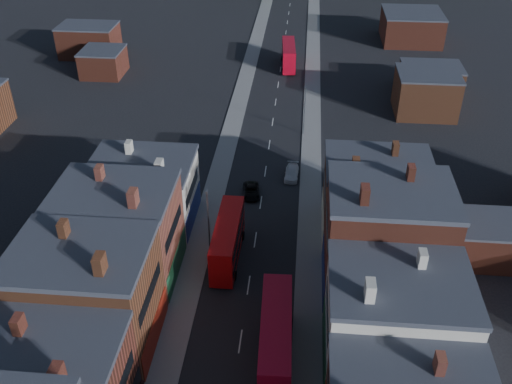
% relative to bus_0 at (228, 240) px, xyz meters
% --- Properties ---
extents(pavement_west, '(3.00, 200.00, 0.12)m').
position_rel_bus_0_xyz_m(pavement_west, '(-3.68, 21.56, -2.56)').
color(pavement_west, gray).
rests_on(pavement_west, ground).
extents(pavement_east, '(3.00, 200.00, 0.12)m').
position_rel_bus_0_xyz_m(pavement_east, '(9.32, 21.56, -2.56)').
color(pavement_east, gray).
rests_on(pavement_east, ground).
extents(lamp_post_2, '(0.25, 0.70, 8.12)m').
position_rel_bus_0_xyz_m(lamp_post_2, '(-2.38, 1.56, 2.08)').
color(lamp_post_2, slate).
rests_on(lamp_post_2, ground).
extents(lamp_post_3, '(0.25, 0.70, 8.12)m').
position_rel_bus_0_xyz_m(lamp_post_3, '(8.02, 31.56, 2.08)').
color(lamp_post_3, slate).
rests_on(lamp_post_3, ground).
extents(bus_0, '(2.92, 11.26, 4.85)m').
position_rel_bus_0_xyz_m(bus_0, '(0.00, 0.00, 0.00)').
color(bus_0, '#B20A0A').
rests_on(bus_0, ground).
extents(bus_1, '(3.39, 12.25, 5.25)m').
position_rel_bus_0_xyz_m(bus_1, '(6.32, -14.39, 0.21)').
color(bus_1, '#A5091F').
rests_on(bus_1, ground).
extents(bus_2, '(3.31, 11.03, 4.70)m').
position_rel_bus_0_xyz_m(bus_2, '(4.32, 61.10, -0.08)').
color(bus_2, '#B8081B').
rests_on(bus_2, ground).
extents(car_2, '(2.68, 4.76, 1.26)m').
position_rel_bus_0_xyz_m(car_2, '(1.40, 13.28, -1.99)').
color(car_2, black).
rests_on(car_2, ground).
extents(car_3, '(2.08, 4.70, 1.34)m').
position_rel_bus_0_xyz_m(car_3, '(6.62, 18.39, -1.95)').
color(car_3, silver).
rests_on(car_3, ground).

